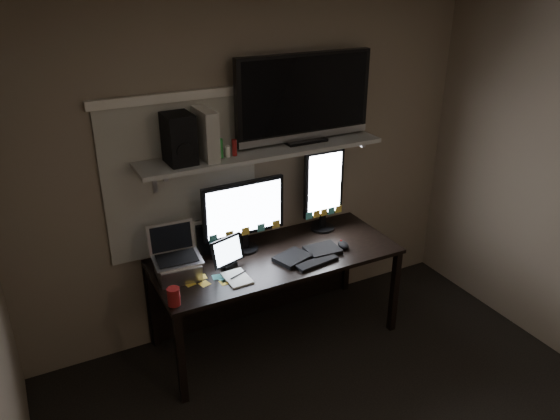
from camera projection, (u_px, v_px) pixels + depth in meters
ceiling at (442, 14)px, 2.10m from camera, size 3.60×3.60×0.00m
back_wall at (253, 172)px, 4.07m from camera, size 3.60×0.00×3.60m
window_blinds at (182, 179)px, 3.81m from camera, size 1.10×0.02×1.10m
desk at (269, 268)px, 4.16m from camera, size 1.80×0.75×0.73m
wall_shelf at (263, 151)px, 3.84m from camera, size 1.80×0.35×0.03m
monitor_landscape at (244, 216)px, 3.95m from camera, size 0.63×0.08×0.55m
monitor_portrait at (323, 190)px, 4.23m from camera, size 0.34×0.06×0.67m
keyboard at (308, 254)px, 3.97m from camera, size 0.53×0.27×0.03m
mouse at (343, 245)px, 4.08m from camera, size 0.10×0.13×0.04m
notepad at (237, 278)px, 3.68m from camera, size 0.16×0.22×0.01m
tablet at (227, 252)px, 3.79m from camera, size 0.28×0.18×0.23m
file_sorter at (209, 236)px, 3.98m from camera, size 0.21×0.12×0.25m
laptop at (177, 255)px, 3.62m from camera, size 0.33×0.27×0.35m
cup at (174, 297)px, 3.38m from camera, size 0.08×0.08×0.12m
sticky_notes at (205, 283)px, 3.63m from camera, size 0.31×0.24×0.00m
tv at (304, 98)px, 3.88m from camera, size 1.06×0.19×0.63m
game_console at (206, 134)px, 3.60m from camera, size 0.09×0.28×0.33m
speaker at (179, 139)px, 3.51m from camera, size 0.19×0.22×0.33m
bottles at (221, 149)px, 3.63m from camera, size 0.21×0.05×0.13m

